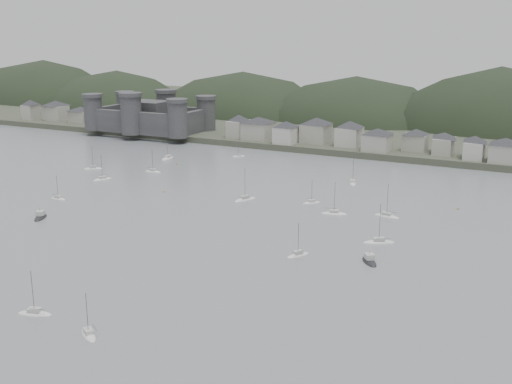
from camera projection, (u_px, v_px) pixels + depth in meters
The scene contains 10 objects.
ground at pixel (102, 294), 138.63m from camera, with size 900.00×900.00×0.00m, color slate.
far_shore_land at pixel (415, 121), 392.18m from camera, with size 900.00×250.00×3.00m, color #383D2D.
forested_ridge at pixel (412, 148), 371.23m from camera, with size 851.55×103.94×102.57m.
castle at pixel (150, 116), 343.66m from camera, with size 66.00×43.00×20.00m.
waterfront_town at pixel (472, 144), 271.90m from camera, with size 451.48×28.46×12.92m.
sailboat_lead at pixel (93, 169), 262.36m from camera, with size 7.85×6.60×10.74m.
moored_fleet at pixel (209, 208), 204.17m from camera, with size 247.96×176.34×13.28m.
motor_launch_near at pixel (369, 261), 157.25m from camera, with size 6.72×7.75×3.82m.
motor_launch_far at pixel (41, 217), 194.28m from camera, with size 6.48×8.66×3.96m.
mooring_buoys at pixel (233, 205), 208.03m from camera, with size 170.85×99.06×0.70m.
Camera 1 is at (89.12, -98.59, 56.93)m, focal length 43.68 mm.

